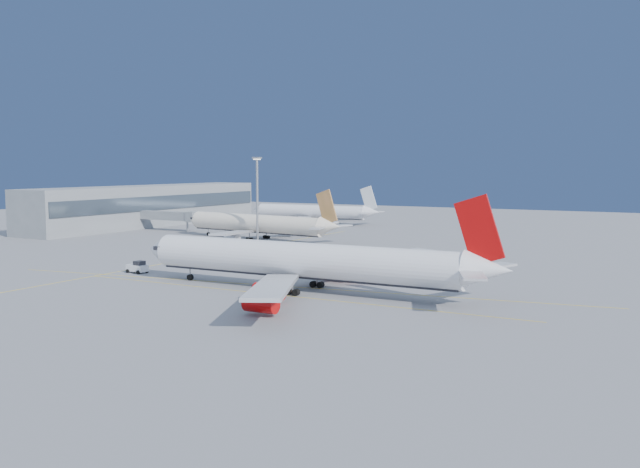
{
  "coord_description": "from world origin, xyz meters",
  "views": [
    {
      "loc": [
        69.87,
        -118.15,
        22.56
      ],
      "look_at": [
        -7.67,
        23.2,
        7.0
      ],
      "focal_mm": 40.0,
      "sensor_mm": 36.0,
      "label": 1
    }
  ],
  "objects_px": {
    "pushback_tug": "(138,267)",
    "airliner_etihad": "(259,224)",
    "airliner_virgin": "(307,261)",
    "airliner_third": "(314,212)",
    "light_mast": "(257,192)"
  },
  "relations": [
    {
      "from": "airliner_virgin",
      "to": "airliner_third",
      "type": "distance_m",
      "value": 150.88
    },
    {
      "from": "airliner_virgin",
      "to": "airliner_etihad",
      "type": "relative_size",
      "value": 1.21
    },
    {
      "from": "pushback_tug",
      "to": "light_mast",
      "type": "bearing_deg",
      "value": 106.06
    },
    {
      "from": "airliner_third",
      "to": "airliner_virgin",
      "type": "bearing_deg",
      "value": -62.2
    },
    {
      "from": "airliner_etihad",
      "to": "pushback_tug",
      "type": "relative_size",
      "value": 12.77
    },
    {
      "from": "airliner_virgin",
      "to": "light_mast",
      "type": "height_order",
      "value": "light_mast"
    },
    {
      "from": "airliner_third",
      "to": "light_mast",
      "type": "xyz_separation_m",
      "value": [
        18.24,
        -66.71,
        10.2
      ]
    },
    {
      "from": "airliner_virgin",
      "to": "pushback_tug",
      "type": "relative_size",
      "value": 15.39
    },
    {
      "from": "airliner_virgin",
      "to": "light_mast",
      "type": "bearing_deg",
      "value": 129.54
    },
    {
      "from": "airliner_etihad",
      "to": "airliner_third",
      "type": "bearing_deg",
      "value": 111.8
    },
    {
      "from": "airliner_third",
      "to": "pushback_tug",
      "type": "relative_size",
      "value": 11.73
    },
    {
      "from": "airliner_etihad",
      "to": "airliner_third",
      "type": "height_order",
      "value": "airliner_etihad"
    },
    {
      "from": "airliner_virgin",
      "to": "airliner_etihad",
      "type": "xyz_separation_m",
      "value": [
        -57.36,
        70.62,
        -0.63
      ]
    },
    {
      "from": "airliner_etihad",
      "to": "pushback_tug",
      "type": "bearing_deg",
      "value": -69.93
    },
    {
      "from": "pushback_tug",
      "to": "airliner_etihad",
      "type": "bearing_deg",
      "value": 107.61
    }
  ]
}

